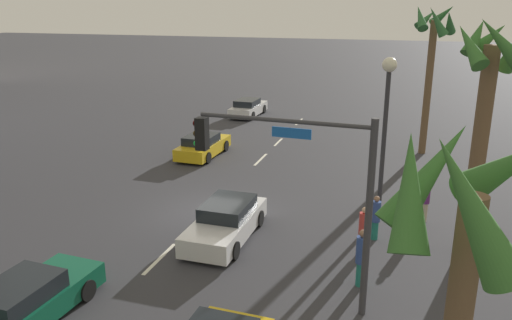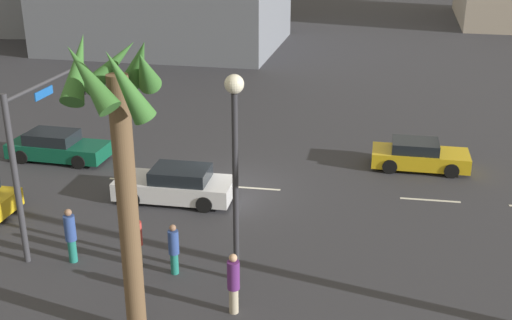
{
  "view_description": "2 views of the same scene",
  "coord_description": "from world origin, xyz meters",
  "px_view_note": "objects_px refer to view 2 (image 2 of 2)",
  "views": [
    {
      "loc": [
        18.4,
        7.83,
        8.44
      ],
      "look_at": [
        -1.44,
        1.74,
        2.06
      ],
      "focal_mm": 35.86,
      "sensor_mm": 36.0,
      "label": 1
    },
    {
      "loc": [
        -4.94,
        23.8,
        10.71
      ],
      "look_at": [
        -1.37,
        2.44,
        2.24
      ],
      "focal_mm": 44.76,
      "sensor_mm": 36.0,
      "label": 2
    }
  ],
  "objects_px": {
    "car_1": "(419,156)",
    "pedestrian_2": "(174,248)",
    "streetlamp": "(235,142)",
    "car_0": "(57,147)",
    "traffic_signal": "(43,131)",
    "pedestrian_0": "(137,240)",
    "car_3": "(176,185)",
    "palm_tree_2": "(119,132)",
    "pedestrian_1": "(71,234)",
    "pedestrian_3": "(233,282)"
  },
  "relations": [
    {
      "from": "car_0",
      "to": "traffic_signal",
      "type": "relative_size",
      "value": 0.82
    },
    {
      "from": "traffic_signal",
      "to": "pedestrian_0",
      "type": "relative_size",
      "value": 3.22
    },
    {
      "from": "streetlamp",
      "to": "pedestrian_3",
      "type": "xyz_separation_m",
      "value": [
        -0.27,
        1.76,
        -3.53
      ]
    },
    {
      "from": "car_1",
      "to": "pedestrian_0",
      "type": "relative_size",
      "value": 2.41
    },
    {
      "from": "car_3",
      "to": "traffic_signal",
      "type": "xyz_separation_m",
      "value": [
        3.39,
        3.56,
        3.24
      ]
    },
    {
      "from": "car_1",
      "to": "traffic_signal",
      "type": "xyz_separation_m",
      "value": [
        13.09,
        8.56,
        3.28
      ]
    },
    {
      "from": "streetlamp",
      "to": "car_3",
      "type": "bearing_deg",
      "value": -56.85
    },
    {
      "from": "car_1",
      "to": "car_3",
      "type": "distance_m",
      "value": 10.91
    },
    {
      "from": "car_3",
      "to": "palm_tree_2",
      "type": "xyz_separation_m",
      "value": [
        -1.33,
        8.58,
        5.17
      ]
    },
    {
      "from": "pedestrian_0",
      "to": "pedestrian_3",
      "type": "height_order",
      "value": "pedestrian_3"
    },
    {
      "from": "palm_tree_2",
      "to": "streetlamp",
      "type": "bearing_deg",
      "value": -123.6
    },
    {
      "from": "car_3",
      "to": "pedestrian_0",
      "type": "relative_size",
      "value": 2.64
    },
    {
      "from": "traffic_signal",
      "to": "pedestrian_1",
      "type": "relative_size",
      "value": 3.0
    },
    {
      "from": "traffic_signal",
      "to": "streetlamp",
      "type": "height_order",
      "value": "streetlamp"
    },
    {
      "from": "car_0",
      "to": "traffic_signal",
      "type": "height_order",
      "value": "traffic_signal"
    },
    {
      "from": "car_1",
      "to": "streetlamp",
      "type": "height_order",
      "value": "streetlamp"
    },
    {
      "from": "palm_tree_2",
      "to": "car_0",
      "type": "bearing_deg",
      "value": -56.43
    },
    {
      "from": "car_0",
      "to": "streetlamp",
      "type": "distance_m",
      "value": 13.91
    },
    {
      "from": "traffic_signal",
      "to": "pedestrian_2",
      "type": "xyz_separation_m",
      "value": [
        -4.88,
        1.78,
        -2.98
      ]
    },
    {
      "from": "traffic_signal",
      "to": "palm_tree_2",
      "type": "height_order",
      "value": "palm_tree_2"
    },
    {
      "from": "pedestrian_2",
      "to": "palm_tree_2",
      "type": "height_order",
      "value": "palm_tree_2"
    },
    {
      "from": "car_0",
      "to": "pedestrian_2",
      "type": "relative_size",
      "value": 2.71
    },
    {
      "from": "car_0",
      "to": "car_1",
      "type": "height_order",
      "value": "car_0"
    },
    {
      "from": "pedestrian_2",
      "to": "palm_tree_2",
      "type": "relative_size",
      "value": 0.21
    },
    {
      "from": "car_3",
      "to": "pedestrian_0",
      "type": "bearing_deg",
      "value": 92.11
    },
    {
      "from": "car_3",
      "to": "pedestrian_1",
      "type": "relative_size",
      "value": 2.45
    },
    {
      "from": "pedestrian_3",
      "to": "pedestrian_1",
      "type": "bearing_deg",
      "value": -18.5
    },
    {
      "from": "car_0",
      "to": "pedestrian_1",
      "type": "distance_m",
      "value": 9.74
    },
    {
      "from": "streetlamp",
      "to": "pedestrian_0",
      "type": "bearing_deg",
      "value": -5.2
    },
    {
      "from": "pedestrian_2",
      "to": "streetlamp",
      "type": "bearing_deg",
      "value": -179.89
    },
    {
      "from": "car_0",
      "to": "pedestrian_3",
      "type": "height_order",
      "value": "pedestrian_3"
    },
    {
      "from": "pedestrian_1",
      "to": "palm_tree_2",
      "type": "distance_m",
      "value": 6.76
    },
    {
      "from": "car_3",
      "to": "pedestrian_2",
      "type": "relative_size",
      "value": 2.71
    },
    {
      "from": "car_1",
      "to": "pedestrian_2",
      "type": "distance_m",
      "value": 13.2
    },
    {
      "from": "car_0",
      "to": "car_1",
      "type": "xyz_separation_m",
      "value": [
        -16.31,
        -1.62,
        -0.02
      ]
    },
    {
      "from": "car_1",
      "to": "pedestrian_3",
      "type": "bearing_deg",
      "value": 63.83
    },
    {
      "from": "car_3",
      "to": "pedestrian_3",
      "type": "bearing_deg",
      "value": 117.85
    },
    {
      "from": "car_3",
      "to": "pedestrian_0",
      "type": "distance_m",
      "value": 5.05
    },
    {
      "from": "car_0",
      "to": "palm_tree_2",
      "type": "bearing_deg",
      "value": 123.57
    },
    {
      "from": "pedestrian_0",
      "to": "palm_tree_2",
      "type": "relative_size",
      "value": 0.21
    },
    {
      "from": "car_1",
      "to": "car_3",
      "type": "bearing_deg",
      "value": 27.29
    },
    {
      "from": "car_0",
      "to": "pedestrian_1",
      "type": "height_order",
      "value": "pedestrian_1"
    },
    {
      "from": "car_0",
      "to": "car_3",
      "type": "relative_size",
      "value": 1.0
    },
    {
      "from": "traffic_signal",
      "to": "streetlamp",
      "type": "relative_size",
      "value": 0.87
    },
    {
      "from": "car_1",
      "to": "pedestrian_2",
      "type": "relative_size",
      "value": 2.48
    },
    {
      "from": "pedestrian_1",
      "to": "pedestrian_3",
      "type": "height_order",
      "value": "pedestrian_1"
    },
    {
      "from": "car_3",
      "to": "pedestrian_0",
      "type": "xyz_separation_m",
      "value": [
        -0.19,
        5.03,
        0.28
      ]
    },
    {
      "from": "car_3",
      "to": "pedestrian_0",
      "type": "height_order",
      "value": "pedestrian_0"
    },
    {
      "from": "pedestrian_3",
      "to": "palm_tree_2",
      "type": "distance_m",
      "value": 5.59
    },
    {
      "from": "car_1",
      "to": "pedestrian_1",
      "type": "height_order",
      "value": "pedestrian_1"
    }
  ]
}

